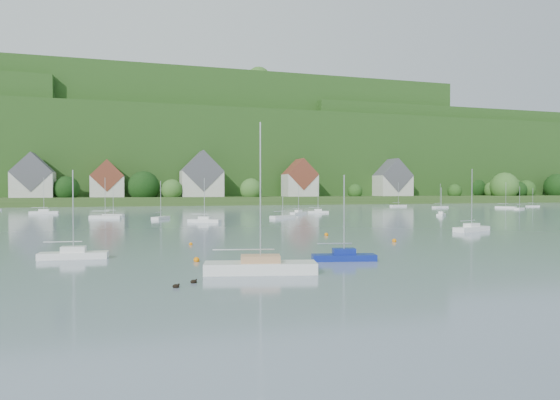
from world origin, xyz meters
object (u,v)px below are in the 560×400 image
object	(u,v)px
near_sailboat_1	(344,256)
near_sailboat_0	(73,254)
near_sailboat_2	(260,266)
near_sailboat_3	(472,228)

from	to	relation	value
near_sailboat_1	near_sailboat_0	bearing A→B (deg)	173.31
near_sailboat_1	near_sailboat_2	xyz separation A→B (m)	(-8.22, -4.18, 0.11)
near_sailboat_1	near_sailboat_3	distance (m)	36.43
near_sailboat_0	near_sailboat_1	distance (m)	22.88
near_sailboat_0	near_sailboat_2	distance (m)	17.85
near_sailboat_1	near_sailboat_3	size ratio (longest dim) A/B	0.81
near_sailboat_0	near_sailboat_2	size ratio (longest dim) A/B	0.71
near_sailboat_0	near_sailboat_2	xyz separation A→B (m)	(13.32, -11.88, 0.09)
near_sailboat_2	near_sailboat_1	bearing A→B (deg)	39.77
near_sailboat_1	near_sailboat_2	bearing A→B (deg)	-140.08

